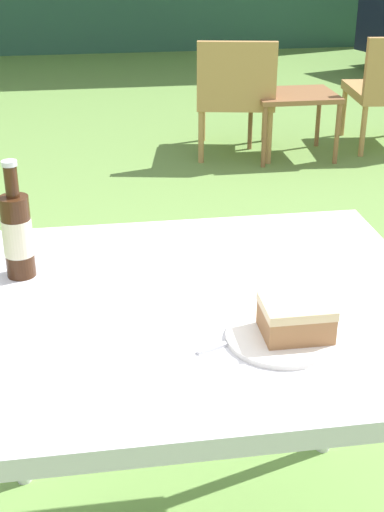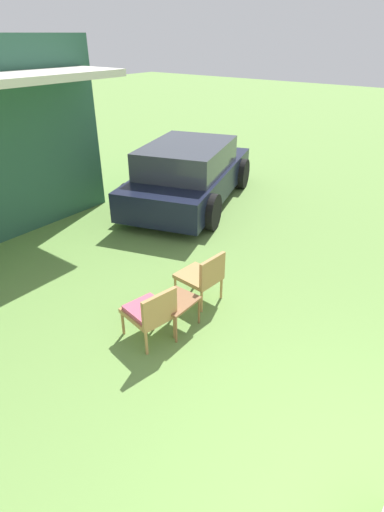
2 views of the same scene
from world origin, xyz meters
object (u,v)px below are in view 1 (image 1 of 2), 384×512
object	(u,v)px
patio_table	(199,329)
cake_on_plate	(291,324)
cola_bottle_near	(17,234)
garden_side_table	(294,101)
wicker_chair_cushioned	(236,91)

from	to	relation	value
patio_table	cake_on_plate	world-z (taller)	cake_on_plate
cola_bottle_near	cake_on_plate	bearing A→B (deg)	-33.65
cake_on_plate	cola_bottle_near	distance (m)	0.60
patio_table	cake_on_plate	xyz separation A→B (m)	(0.14, -0.16, 0.10)
cola_bottle_near	patio_table	bearing A→B (deg)	-24.87
garden_side_table	cola_bottle_near	bearing A→B (deg)	-116.29
patio_table	wicker_chair_cushioned	bearing A→B (deg)	76.83
wicker_chair_cushioned	garden_side_table	size ratio (longest dim) A/B	1.45
patio_table	garden_side_table	bearing A→B (deg)	70.40
wicker_chair_cushioned	cake_on_plate	size ratio (longest dim) A/B	3.79
patio_table	cake_on_plate	distance (m)	0.24
wicker_chair_cushioned	patio_table	xyz separation A→B (m)	(-0.77, -3.28, 0.26)
cake_on_plate	wicker_chair_cushioned	bearing A→B (deg)	79.67
wicker_chair_cushioned	cake_on_plate	xyz separation A→B (m)	(-0.63, -3.44, 0.36)
patio_table	cola_bottle_near	distance (m)	0.43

